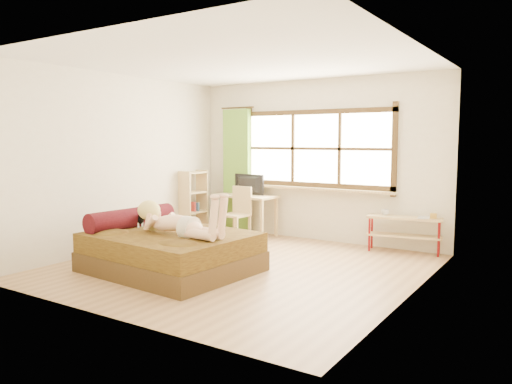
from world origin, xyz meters
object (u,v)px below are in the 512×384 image
Objects in this scene: woman at (176,211)px; desk at (245,200)px; kitten at (137,218)px; chair at (238,210)px; bookshelf at (194,202)px; bed at (168,250)px; pipe_shelf at (405,226)px.

desk is at bearing 109.98° from woman.
desk is (-0.74, 2.65, -0.18)m from woman.
kitten is at bearing -88.32° from desk.
bookshelf is (-0.94, -0.06, 0.08)m from chair.
woman is (0.20, -0.05, 0.53)m from bed.
desk is 1.32× the size of chair.
bed is 1.89× the size of pipe_shelf.
bed is at bearing -74.30° from chair.
bookshelf reaches higher than desk.
pipe_shelf is (2.28, 2.71, 0.13)m from bed.
desk is at bearing 110.83° from chair.
kitten is 0.25× the size of desk.
bed reaches higher than desk.
chair is 0.95m from bookshelf.
bookshelf reaches higher than woman.
desk is at bearing 173.01° from pipe_shelf.
chair reaches higher than bed.
bed is at bearing -139.52° from pipe_shelf.
kitten reaches higher than desk.
chair is 2.76m from pipe_shelf.
desk is 1.04× the size of bookshelf.
bookshelf reaches higher than chair.
pipe_shelf is at bearing 14.88° from chair.
desk is at bearing 29.63° from bookshelf.
chair reaches higher than desk.
pipe_shelf is 0.98× the size of bookshelf.
bookshelf reaches higher than pipe_shelf.
woman is 1.23× the size of bookshelf.
pipe_shelf is at bearing 54.29° from bed.
kitten is 2.50m from desk.
bed is 0.76m from kitten.
bookshelf is at bearing 179.14° from pipe_shelf.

